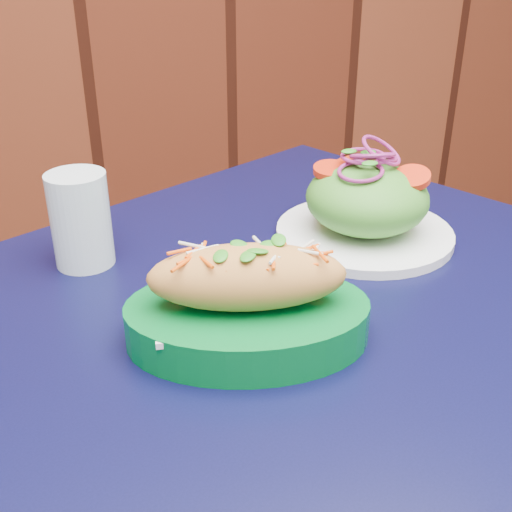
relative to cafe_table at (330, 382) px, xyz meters
name	(u,v)px	position (x,y,z in m)	size (l,w,h in m)	color
cafe_table	(330,382)	(0.00, 0.00, 0.00)	(1.04, 1.04, 0.75)	black
banh_mi_basket	(247,303)	(-0.10, -0.01, 0.13)	(0.27, 0.22, 0.11)	#026224
salad_plate	(366,205)	(0.12, 0.14, 0.13)	(0.22, 0.22, 0.12)	white
water_glass	(81,220)	(-0.21, 0.21, 0.14)	(0.07, 0.07, 0.11)	silver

